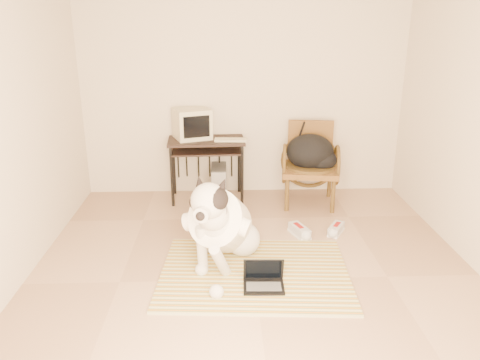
{
  "coord_description": "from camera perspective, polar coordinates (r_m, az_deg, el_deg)",
  "views": [
    {
      "loc": [
        -0.27,
        -3.56,
        2.16
      ],
      "look_at": [
        -0.11,
        0.46,
        0.76
      ],
      "focal_mm": 35.0,
      "sensor_mm": 36.0,
      "label": 1
    }
  ],
  "objects": [
    {
      "name": "floor",
      "position": [
        4.17,
        1.81,
        -12.01
      ],
      "size": [
        4.5,
        4.5,
        0.0
      ],
      "primitive_type": "plane",
      "color": "tan",
      "rests_on": "ground"
    },
    {
      "name": "wall_back",
      "position": [
        5.88,
        0.41,
        11.21
      ],
      "size": [
        4.5,
        0.0,
        4.5
      ],
      "primitive_type": "plane",
      "rotation": [
        1.57,
        0.0,
        0.0
      ],
      "color": "beige",
      "rests_on": "floor"
    },
    {
      "name": "wall_front",
      "position": [
        1.56,
        8.14,
        -12.13
      ],
      "size": [
        4.5,
        0.0,
        4.5
      ],
      "primitive_type": "plane",
      "rotation": [
        -1.57,
        0.0,
        0.0
      ],
      "color": "beige",
      "rests_on": "floor"
    },
    {
      "name": "rug",
      "position": [
        4.25,
        1.79,
        -11.24
      ],
      "size": [
        1.74,
        1.38,
        0.02
      ],
      "color": "#B77A24",
      "rests_on": "floor"
    },
    {
      "name": "dog",
      "position": [
        4.26,
        -2.33,
        -5.49
      ],
      "size": [
        0.7,
        1.34,
        0.97
      ],
      "color": "silver",
      "rests_on": "rug"
    },
    {
      "name": "laptop",
      "position": [
        4.02,
        2.9,
        -12.02
      ],
      "size": [
        0.35,
        0.26,
        0.24
      ],
      "color": "black",
      "rests_on": "rug"
    },
    {
      "name": "computer_desk",
      "position": [
        5.72,
        -4.12,
        3.87
      ],
      "size": [
        0.94,
        0.55,
        0.77
      ],
      "color": "black",
      "rests_on": "floor"
    },
    {
      "name": "crt_monitor",
      "position": [
        5.74,
        -5.87,
        6.85
      ],
      "size": [
        0.51,
        0.5,
        0.36
      ],
      "color": "#C2B998",
      "rests_on": "computer_desk"
    },
    {
      "name": "desk_keyboard",
      "position": [
        5.62,
        -1.15,
        4.92
      ],
      "size": [
        0.39,
        0.16,
        0.03
      ],
      "primitive_type": "cube",
      "rotation": [
        0.0,
        0.0,
        -0.06
      ],
      "color": "#C2B998",
      "rests_on": "computer_desk"
    },
    {
      "name": "pc_tower",
      "position": [
        5.89,
        -2.58,
        -0.26
      ],
      "size": [
        0.19,
        0.44,
        0.41
      ],
      "color": "#4D4E50",
      "rests_on": "floor"
    },
    {
      "name": "rattan_chair",
      "position": [
        5.72,
        8.53,
        1.97
      ],
      "size": [
        0.72,
        0.71,
        0.98
      ],
      "color": "brown",
      "rests_on": "floor"
    },
    {
      "name": "backpack",
      "position": [
        5.63,
        8.78,
        3.27
      ],
      "size": [
        0.6,
        0.47,
        0.42
      ],
      "color": "black",
      "rests_on": "rattan_chair"
    },
    {
      "name": "sneaker_left",
      "position": [
        4.97,
        7.25,
        -6.2
      ],
      "size": [
        0.22,
        0.32,
        0.11
      ],
      "color": "silver",
      "rests_on": "floor"
    },
    {
      "name": "sneaker_right",
      "position": [
        5.08,
        11.64,
        -5.92
      ],
      "size": [
        0.24,
        0.29,
        0.1
      ],
      "color": "silver",
      "rests_on": "floor"
    }
  ]
}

